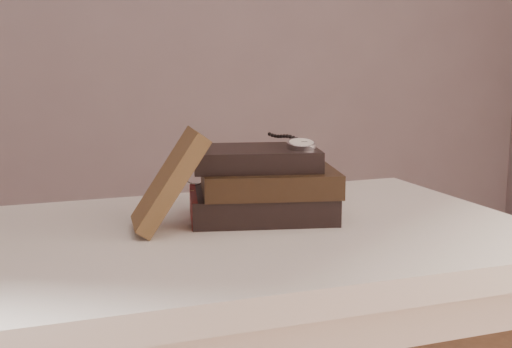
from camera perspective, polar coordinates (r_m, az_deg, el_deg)
name	(u,v)px	position (r m, az deg, el deg)	size (l,w,h in m)	color
table	(217,287)	(1.11, -3.21, -9.25)	(1.00, 0.60, 0.75)	silver
book_stack	(262,186)	(1.15, 0.54, -0.96)	(0.27, 0.22, 0.12)	black
journal	(170,181)	(1.07, -7.09, -0.56)	(0.03, 0.11, 0.17)	#442F1A
pocket_watch	(299,144)	(1.14, 3.58, 2.51)	(0.06, 0.15, 0.02)	silver
eyeglasses	(209,171)	(1.22, -3.86, 0.21)	(0.12, 0.13, 0.05)	silver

